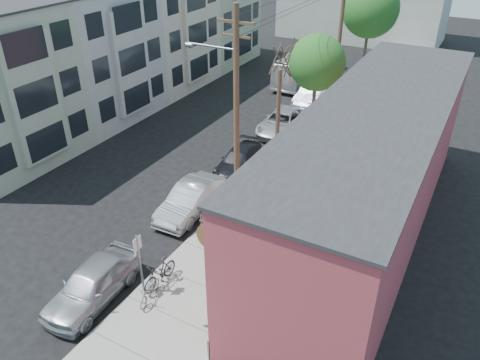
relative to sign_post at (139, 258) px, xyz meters
The scene contains 26 objects.
ground 4.52m from the sign_post, 124.66° to the left, with size 120.00×120.00×0.00m, color black.
sidewalk 14.63m from the sign_post, 82.48° to the left, with size 4.50×58.00×0.15m, color gray.
cafe_building 10.80m from the sign_post, 51.66° to the left, with size 6.60×20.20×6.61m.
apartment_row 22.62m from the sign_post, 129.22° to the left, with size 6.30×32.00×9.00m.
sign_post is the anchor object (origin of this frame).
parking_meter_near 4.60m from the sign_post, 91.27° to the left, with size 0.14×0.14×1.24m.
parking_meter_far 11.90m from the sign_post, 90.48° to the left, with size 0.14×0.14×1.24m.
utility_pole_near 8.46m from the sign_post, 89.70° to the left, with size 3.57×0.28×10.00m.
utility_pole_far 23.33m from the sign_post, 89.75° to the left, with size 1.80×0.28×10.00m.
tree_bare 11.90m from the sign_post, 87.82° to the left, with size 0.24×0.24×6.03m.
tree_leafy_mid 17.89m from the sign_post, 88.54° to the left, with size 3.63×3.63×6.69m.
tree_leafy_far 30.00m from the sign_post, 89.13° to the left, with size 4.62×4.62×8.43m.
patio_chair_a 4.52m from the sign_post, 27.64° to the left, with size 0.50×0.50×0.88m, color #124117, non-canonical shape.
patio_chair_b 4.01m from the sign_post, 18.90° to the left, with size 0.50×0.50×0.88m, color #124117, non-canonical shape.
patron_grey 4.20m from the sign_post, 21.04° to the left, with size 0.55×0.36×1.50m, color gray.
patron_green 3.99m from the sign_post, 11.39° to the right, with size 0.96×0.75×1.97m, color #2C6E33.
cyclist 4.66m from the sign_post, 74.44° to the left, with size 1.08×0.62×1.67m, color maroon.
cyclist_bike 4.72m from the sign_post, 74.44° to the left, with size 0.72×2.05×1.08m, color black.
parked_bike_a 1.33m from the sign_post, 60.15° to the left, with size 0.55×1.95×1.17m, color black.
parked_bike_b 1.39m from the sign_post, 23.61° to the right, with size 0.56×1.61×0.85m, color slate.
car_0 2.20m from the sign_post, 142.94° to the right, with size 1.87×4.65×1.58m, color #A3A4AB.
car_1 6.09m from the sign_post, 104.97° to the left, with size 1.65×4.72×1.55m, color #A8AAB0.
car_2 11.05m from the sign_post, 98.11° to the left, with size 1.80×4.43×1.29m, color black.
car_3 17.22m from the sign_post, 95.18° to the left, with size 2.38×5.16×1.43m, color #AAABB2.
car_4 23.24m from the sign_post, 93.83° to the left, with size 1.77×5.08×1.68m, color #BABBC3.
bus 28.64m from the sign_post, 98.61° to the left, with size 2.29×9.80×2.73m, color white.
Camera 1 is at (12.56, -13.89, 13.80)m, focal length 35.00 mm.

